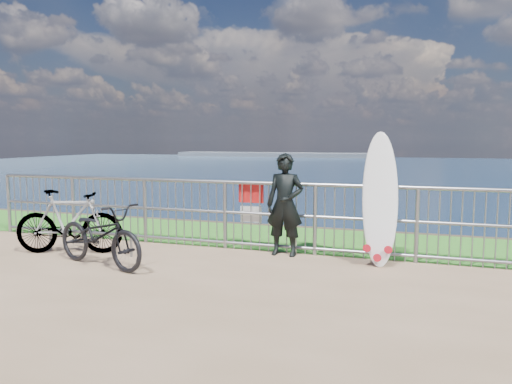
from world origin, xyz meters
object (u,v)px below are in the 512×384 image
(surfboard, at_px, (380,204))
(bicycle_far, at_px, (69,222))
(surfer, at_px, (285,205))
(bicycle_near, at_px, (100,235))

(surfboard, bearing_deg, bicycle_far, -169.85)
(surfboard, height_order, bicycle_far, surfboard)
(surfer, distance_m, bicycle_near, 2.76)
(surfboard, distance_m, bicycle_far, 4.77)
(surfboard, relative_size, bicycle_far, 1.14)
(surfboard, xyz_separation_m, bicycle_far, (-4.68, -0.84, -0.38))
(surfer, xyz_separation_m, bicycle_far, (-3.25, -0.97, -0.29))
(surfer, xyz_separation_m, bicycle_near, (-2.30, -1.50, -0.34))
(surfboard, xyz_separation_m, bicycle_near, (-3.73, -1.37, -0.43))
(bicycle_near, relative_size, bicycle_far, 1.03)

